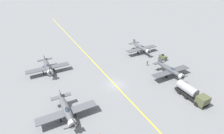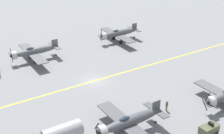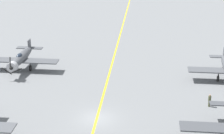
{
  "view_description": "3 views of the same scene",
  "coord_description": "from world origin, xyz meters",
  "px_view_note": "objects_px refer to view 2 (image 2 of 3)",
  "views": [
    {
      "loc": [
        18.26,
        32.88,
        26.22
      ],
      "look_at": [
        -2.46,
        -6.28,
        1.56
      ],
      "focal_mm": 28.0,
      "sensor_mm": 36.0,
      "label": 1
    },
    {
      "loc": [
        -42.73,
        23.28,
        25.76
      ],
      "look_at": [
        -3.96,
        -1.3,
        3.99
      ],
      "focal_mm": 50.0,
      "sensor_mm": 36.0,
      "label": 2
    },
    {
      "loc": [
        -5.81,
        39.59,
        22.43
      ],
      "look_at": [
        -1.07,
        -7.85,
        3.68
      ],
      "focal_mm": 60.0,
      "sensor_mm": 36.0,
      "label": 3
    }
  ],
  "objects_px": {
    "airplane_near_right": "(119,33)",
    "ground_crew_walking": "(167,105)",
    "airplane_mid_left": "(129,122)",
    "airplane_mid_right": "(34,51)",
    "tow_tractor": "(209,129)"
  },
  "relations": [
    {
      "from": "airplane_near_right",
      "to": "ground_crew_walking",
      "type": "height_order",
      "value": "airplane_near_right"
    },
    {
      "from": "airplane_mid_left",
      "to": "airplane_near_right",
      "type": "bearing_deg",
      "value": -32.07
    },
    {
      "from": "airplane_mid_right",
      "to": "tow_tractor",
      "type": "distance_m",
      "value": 37.05
    },
    {
      "from": "airplane_mid_right",
      "to": "ground_crew_walking",
      "type": "height_order",
      "value": "airplane_mid_right"
    },
    {
      "from": "airplane_mid_right",
      "to": "airplane_mid_left",
      "type": "bearing_deg",
      "value": -172.57
    },
    {
      "from": "airplane_mid_right",
      "to": "tow_tractor",
      "type": "height_order",
      "value": "airplane_mid_right"
    },
    {
      "from": "airplane_near_right",
      "to": "tow_tractor",
      "type": "height_order",
      "value": "airplane_near_right"
    },
    {
      "from": "tow_tractor",
      "to": "airplane_near_right",
      "type": "bearing_deg",
      "value": -14.43
    },
    {
      "from": "tow_tractor",
      "to": "airplane_mid_right",
      "type": "bearing_deg",
      "value": 17.49
    },
    {
      "from": "airplane_mid_left",
      "to": "airplane_mid_right",
      "type": "bearing_deg",
      "value": 3.43
    },
    {
      "from": "airplane_near_right",
      "to": "airplane_mid_left",
      "type": "height_order",
      "value": "airplane_near_right"
    },
    {
      "from": "airplane_mid_right",
      "to": "tow_tractor",
      "type": "bearing_deg",
      "value": -159.38
    },
    {
      "from": "airplane_mid_left",
      "to": "ground_crew_walking",
      "type": "height_order",
      "value": "airplane_mid_left"
    },
    {
      "from": "airplane_near_right",
      "to": "tow_tractor",
      "type": "xyz_separation_m",
      "value": [
        -35.39,
        9.11,
        -1.22
      ]
    },
    {
      "from": "airplane_mid_left",
      "to": "tow_tractor",
      "type": "xyz_separation_m",
      "value": [
        -5.66,
        -8.9,
        -1.22
      ]
    }
  ]
}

